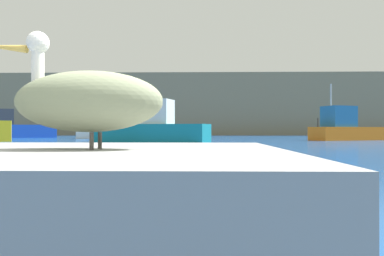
{
  "coord_description": "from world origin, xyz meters",
  "views": [
    {
      "loc": [
        0.45,
        -2.78,
        0.84
      ],
      "look_at": [
        0.02,
        14.57,
        0.92
      ],
      "focal_mm": 36.95,
      "sensor_mm": 36.0,
      "label": 1
    }
  ],
  "objects_px": {
    "fishing_boat_orange": "(348,129)",
    "fishing_boat_blue": "(12,128)",
    "fishing_boat_white": "(109,128)",
    "pelican": "(87,100)",
    "fishing_boat_teal": "(151,128)"
  },
  "relations": [
    {
      "from": "fishing_boat_white",
      "to": "fishing_boat_teal",
      "type": "xyz_separation_m",
      "value": [
        5.34,
        -10.56,
        -0.03
      ]
    },
    {
      "from": "pelican",
      "to": "fishing_boat_teal",
      "type": "distance_m",
      "value": 23.9
    },
    {
      "from": "fishing_boat_orange",
      "to": "fishing_boat_blue",
      "type": "xyz_separation_m",
      "value": [
        -31.49,
        8.91,
        0.11
      ]
    },
    {
      "from": "pelican",
      "to": "fishing_boat_orange",
      "type": "xyz_separation_m",
      "value": [
        12.52,
        28.99,
        -0.13
      ]
    },
    {
      "from": "fishing_boat_blue",
      "to": "pelican",
      "type": "bearing_deg",
      "value": 88.29
    },
    {
      "from": "fishing_boat_white",
      "to": "fishing_boat_blue",
      "type": "xyz_separation_m",
      "value": [
        -11.02,
        3.59,
        0.06
      ]
    },
    {
      "from": "fishing_boat_white",
      "to": "pelican",
      "type": "bearing_deg",
      "value": -81.64
    },
    {
      "from": "pelican",
      "to": "fishing_boat_teal",
      "type": "xyz_separation_m",
      "value": [
        -2.61,
        23.76,
        -0.11
      ]
    },
    {
      "from": "fishing_boat_orange",
      "to": "fishing_boat_teal",
      "type": "distance_m",
      "value": 16.01
    },
    {
      "from": "pelican",
      "to": "fishing_boat_blue",
      "type": "height_order",
      "value": "fishing_boat_blue"
    },
    {
      "from": "fishing_boat_orange",
      "to": "fishing_boat_teal",
      "type": "relative_size",
      "value": 0.89
    },
    {
      "from": "fishing_boat_white",
      "to": "fishing_boat_teal",
      "type": "bearing_deg",
      "value": -67.86
    },
    {
      "from": "fishing_boat_teal",
      "to": "fishing_boat_blue",
      "type": "distance_m",
      "value": 21.63
    },
    {
      "from": "fishing_boat_orange",
      "to": "fishing_boat_teal",
      "type": "xyz_separation_m",
      "value": [
        -15.13,
        -5.23,
        0.02
      ]
    },
    {
      "from": "pelican",
      "to": "fishing_boat_orange",
      "type": "distance_m",
      "value": 31.58
    }
  ]
}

